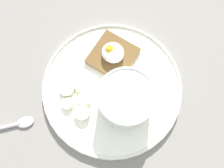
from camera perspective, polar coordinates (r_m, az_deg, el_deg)
ground_plane at (r=50.10cm, az=0.00°, el=-1.28°), size 120.00×120.00×2.00cm
plate at (r=48.36cm, az=0.00°, el=-0.73°), size 30.93×30.93×1.60cm
oatmeal_bowl at (r=43.87cm, az=3.64°, el=-3.99°), size 11.47×11.47×7.20cm
toast_slice at (r=49.96cm, az=0.23°, el=7.40°), size 11.49×11.49×1.10cm
poached_egg at (r=48.38cm, az=0.13°, el=8.29°), size 5.11×4.88×2.94cm
banana_slice_front at (r=47.30cm, az=-7.12°, el=-3.88°), size 3.84×3.87×1.17cm
banana_slice_left at (r=48.42cm, az=-11.70°, el=-1.40°), size 4.67×4.66×1.33cm
banana_slice_back at (r=46.56cm, az=-7.58°, el=-7.58°), size 4.22×4.30×1.70cm
banana_slice_right at (r=48.16cm, az=-7.84°, el=-0.47°), size 4.23×4.26×1.08cm
banana_slice_inner at (r=47.71cm, az=-11.56°, el=-5.04°), size 3.07×2.99×1.25cm
spoon at (r=51.51cm, az=-23.85°, el=-9.67°), size 6.55×9.80×0.80cm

